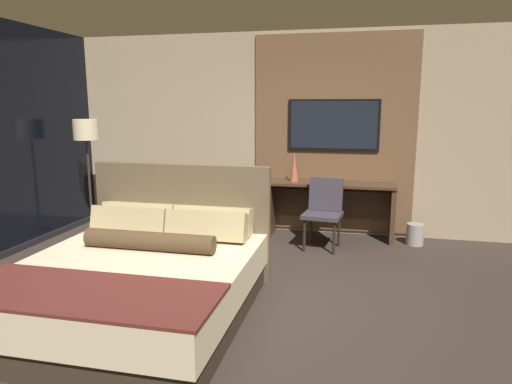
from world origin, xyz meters
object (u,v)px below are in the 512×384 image
bed (141,278)px  desk (330,200)px  floor_lamp (86,139)px  desk_chair (324,207)px  tv (333,125)px  vase_tall (294,167)px  waste_bin (415,234)px

bed → desk: (1.45, 2.75, 0.19)m
floor_lamp → bed: bearing=-49.6°
desk → desk_chair: bearing=-95.9°
bed → desk_chair: bed is taller
tv → floor_lamp: 3.40m
desk → desk_chair: size_ratio=1.92×
bed → tv: tv is taller
bed → desk_chair: size_ratio=2.46×
desk_chair → vase_tall: size_ratio=2.17×
tv → desk_chair: size_ratio=1.40×
bed → floor_lamp: bearing=130.4°
desk_chair → floor_lamp: bearing=-171.6°
tv → desk_chair: (-0.05, -0.66, -1.01)m
tv → desk: bearing=-90.0°
bed → desk: size_ratio=1.28×
tv → floor_lamp: bearing=-167.6°
floor_lamp → vase_tall: floor_lamp is taller
desk_chair → floor_lamp: 3.37m
vase_tall → waste_bin: vase_tall is taller
desk → desk_chair: desk_chair is taller
tv → waste_bin: bearing=-15.1°
desk → desk_chair: 0.48m
desk_chair → tv: bearing=92.8°
desk → tv: bearing=90.0°
desk → vase_tall: bearing=-175.0°
desk → tv: size_ratio=1.37×
floor_lamp → vase_tall: (2.82, 0.51, -0.37)m
vase_tall → desk: bearing=5.0°
bed → desk: bed is taller
desk_chair → bed: bearing=-114.5°
tv → desk_chair: 1.20m
bed → floor_lamp: 3.06m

